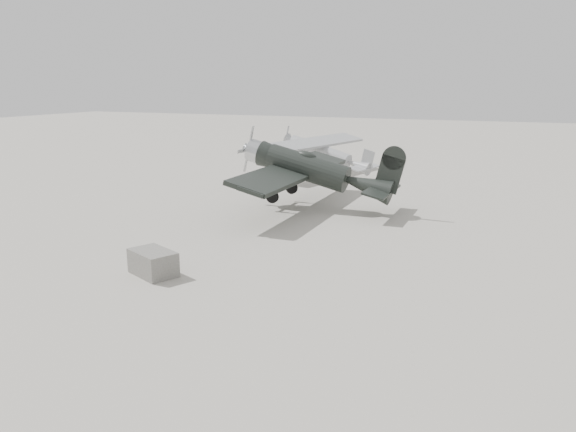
% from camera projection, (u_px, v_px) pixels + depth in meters
% --- Properties ---
extents(ground, '(160.00, 160.00, 0.00)m').
position_uv_depth(ground, '(309.00, 274.00, 18.26)').
color(ground, gray).
rests_on(ground, ground).
extents(lowwing_monoplane, '(8.00, 11.08, 3.61)m').
position_uv_depth(lowwing_monoplane, '(315.00, 171.00, 27.25)').
color(lowwing_monoplane, black).
rests_on(lowwing_monoplane, ground).
extents(highwing_monoplane, '(6.97, 9.74, 2.75)m').
position_uv_depth(highwing_monoplane, '(323.00, 150.00, 37.35)').
color(highwing_monoplane, gray).
rests_on(highwing_monoplane, ground).
extents(equipment_block, '(1.88, 1.59, 0.81)m').
position_uv_depth(equipment_block, '(153.00, 263.00, 18.14)').
color(equipment_block, '#66625E').
rests_on(equipment_block, ground).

